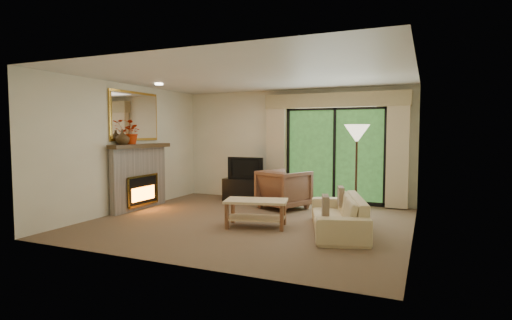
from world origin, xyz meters
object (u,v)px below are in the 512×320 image
at_px(armchair, 284,189).
at_px(sofa, 338,214).
at_px(media_console, 247,190).
at_px(coffee_table, 256,213).

height_order(armchair, sofa, armchair).
xyz_separation_m(media_console, sofa, (2.55, -2.01, 0.02)).
height_order(media_console, coffee_table, media_console).
xyz_separation_m(sofa, coffee_table, (-1.34, -0.25, -0.05)).
bearing_deg(armchair, media_console, -0.43).
bearing_deg(sofa, media_console, -145.32).
height_order(armchair, coffee_table, armchair).
height_order(sofa, coffee_table, sofa).
height_order(media_console, armchair, armchair).
bearing_deg(armchair, coffee_table, 118.71).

